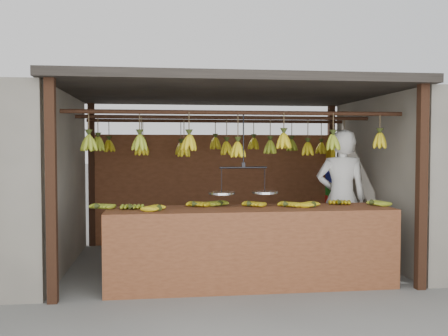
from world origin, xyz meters
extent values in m
plane|color=#5B5B57|center=(0.00, 0.00, 0.00)|extent=(80.00, 80.00, 0.00)
cube|color=black|center=(-2.00, -1.50, 1.15)|extent=(0.10, 0.10, 2.30)
cube|color=black|center=(2.00, -1.50, 1.15)|extent=(0.10, 0.10, 2.30)
cube|color=black|center=(-2.00, 1.50, 1.15)|extent=(0.10, 0.10, 2.30)
cube|color=black|center=(2.00, 1.50, 1.15)|extent=(0.10, 0.10, 2.30)
cube|color=black|center=(0.00, 0.00, 2.35)|extent=(4.30, 3.30, 0.10)
cylinder|color=black|center=(0.00, -1.00, 2.00)|extent=(4.00, 0.05, 0.05)
cylinder|color=black|center=(0.00, 0.00, 2.00)|extent=(4.00, 0.05, 0.05)
cylinder|color=black|center=(0.00, 1.00, 2.00)|extent=(4.00, 0.05, 0.05)
cube|color=brown|center=(0.00, 1.50, 0.90)|extent=(4.00, 0.06, 1.80)
cube|color=brown|center=(0.13, -1.10, 0.86)|extent=(3.28, 0.73, 0.08)
cube|color=brown|center=(0.13, -1.46, 0.45)|extent=(3.28, 0.04, 0.90)
cube|color=black|center=(-1.41, -1.41, 0.41)|extent=(0.07, 0.07, 0.82)
cube|color=black|center=(1.67, -1.41, 0.41)|extent=(0.07, 0.07, 0.82)
cube|color=black|center=(-1.41, -0.79, 0.41)|extent=(0.07, 0.07, 0.82)
cube|color=black|center=(1.67, -0.79, 0.41)|extent=(0.07, 0.07, 0.82)
ellipsoid|color=#92A523|center=(-1.59, -1.04, 0.93)|extent=(0.27, 0.29, 0.06)
ellipsoid|color=#92A523|center=(-1.22, -1.14, 0.93)|extent=(0.19, 0.25, 0.06)
ellipsoid|color=gold|center=(-0.90, -1.25, 0.93)|extent=(0.30, 0.27, 0.06)
ellipsoid|color=gold|center=(-0.50, -0.97, 0.93)|extent=(0.27, 0.30, 0.06)
ellipsoid|color=#92A523|center=(-0.18, -0.91, 0.93)|extent=(0.29, 0.30, 0.06)
ellipsoid|color=gold|center=(0.14, -1.04, 0.93)|extent=(0.29, 0.30, 0.06)
ellipsoid|color=gold|center=(0.55, -1.12, 0.93)|extent=(0.30, 0.30, 0.06)
ellipsoid|color=gold|center=(0.88, -1.16, 0.93)|extent=(0.30, 0.30, 0.06)
ellipsoid|color=gold|center=(1.25, -0.99, 0.93)|extent=(0.23, 0.28, 0.06)
ellipsoid|color=#92A523|center=(1.61, -1.10, 0.93)|extent=(0.28, 0.24, 0.06)
ellipsoid|color=#92A523|center=(-1.69, -1.00, 1.65)|extent=(0.16, 0.16, 0.28)
ellipsoid|color=#92A523|center=(-1.13, -0.97, 1.65)|extent=(0.16, 0.16, 0.28)
ellipsoid|color=gold|center=(-0.57, -1.05, 1.65)|extent=(0.16, 0.16, 0.28)
ellipsoid|color=gold|center=(0.00, -0.96, 1.57)|extent=(0.16, 0.16, 0.28)
ellipsoid|color=gold|center=(0.53, -1.04, 1.67)|extent=(0.16, 0.16, 0.28)
ellipsoid|color=#92A523|center=(1.13, -1.04, 1.66)|extent=(0.16, 0.16, 0.28)
ellipsoid|color=gold|center=(1.72, -1.02, 1.68)|extent=(0.16, 0.16, 0.28)
ellipsoid|color=#92A523|center=(-1.71, -0.01, 1.64)|extent=(0.16, 0.16, 0.28)
ellipsoid|color=gold|center=(-1.15, -0.02, 1.58)|extent=(0.16, 0.16, 0.28)
ellipsoid|color=gold|center=(-0.58, -0.01, 1.56)|extent=(0.16, 0.16, 0.28)
ellipsoid|color=gold|center=(0.00, 0.00, 1.58)|extent=(0.16, 0.16, 0.28)
ellipsoid|color=#92A523|center=(0.60, 0.00, 1.60)|extent=(0.16, 0.16, 0.28)
ellipsoid|color=gold|center=(1.14, 0.00, 1.57)|extent=(0.16, 0.16, 0.28)
ellipsoid|color=#92A523|center=(1.68, 0.05, 1.64)|extent=(0.16, 0.16, 0.28)
ellipsoid|color=gold|center=(-1.67, 1.03, 1.61)|extent=(0.16, 0.16, 0.28)
ellipsoid|color=gold|center=(-1.16, 0.99, 1.59)|extent=(0.16, 0.16, 0.28)
ellipsoid|color=gold|center=(-0.58, 1.04, 1.57)|extent=(0.16, 0.16, 0.28)
ellipsoid|color=gold|center=(-0.05, 1.01, 1.66)|extent=(0.16, 0.16, 0.28)
ellipsoid|color=gold|center=(0.56, 1.01, 1.65)|extent=(0.16, 0.16, 0.28)
ellipsoid|color=#92A523|center=(1.18, 1.00, 1.63)|extent=(0.16, 0.16, 0.28)
ellipsoid|color=gold|center=(1.67, 1.03, 1.58)|extent=(0.16, 0.16, 0.28)
cylinder|color=black|center=(0.06, -1.00, 1.68)|extent=(0.02, 0.02, 0.64)
cylinder|color=black|center=(0.06, -1.00, 1.36)|extent=(0.56, 0.06, 0.02)
cylinder|color=silver|center=(-0.20, -1.02, 1.06)|extent=(0.30, 0.30, 0.02)
cylinder|color=silver|center=(0.32, -0.98, 1.06)|extent=(0.30, 0.30, 0.02)
imported|color=white|center=(1.51, -0.33, 0.91)|extent=(0.74, 0.56, 1.83)
cube|color=yellow|center=(1.94, 1.35, 1.51)|extent=(0.08, 0.26, 0.34)
cube|color=#1426BF|center=(1.94, 1.35, 1.14)|extent=(0.08, 0.26, 0.34)
cube|color=#199926|center=(1.94, 1.35, 0.83)|extent=(0.08, 0.26, 0.34)
cube|color=red|center=(1.94, 1.35, 0.61)|extent=(0.08, 0.26, 0.34)
camera|label=1|loc=(-0.89, -6.73, 1.61)|focal=40.00mm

